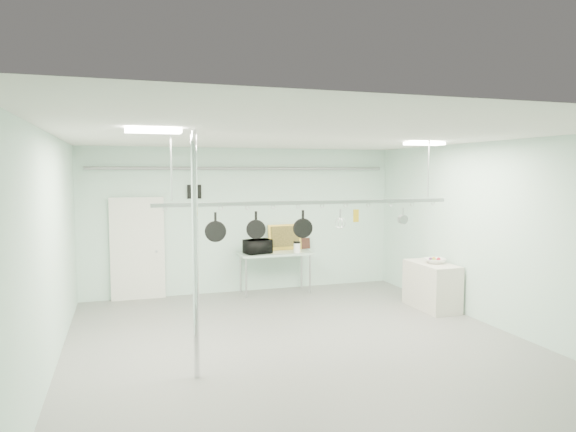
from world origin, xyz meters
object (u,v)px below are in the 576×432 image
object	(u,v)px
pot_rack	(310,201)
fruit_bowl	(435,261)
chrome_pole	(195,256)
skillet_left	(215,226)
microwave	(258,247)
coffee_canister	(297,248)
prep_table	(275,256)
skillet_mid	(256,224)
skillet_right	(303,223)
side_cabinet	(432,286)

from	to	relation	value
pot_rack	fruit_bowl	size ratio (longest dim) A/B	12.26
chrome_pole	skillet_left	world-z (taller)	chrome_pole
microwave	skillet_left	distance (m)	3.66
coffee_canister	prep_table	bearing A→B (deg)	157.72
prep_table	coffee_canister	xyz separation A→B (m)	(0.45, -0.18, 0.18)
skillet_mid	skillet_right	bearing A→B (deg)	18.40
side_cabinet	skillet_left	world-z (taller)	skillet_left
coffee_canister	skillet_right	distance (m)	3.38
microwave	skillet_mid	distance (m)	3.46
prep_table	pot_rack	world-z (taller)	pot_rack
chrome_pole	skillet_mid	bearing A→B (deg)	41.13
skillet_right	chrome_pole	bearing A→B (deg)	-143.39
pot_rack	skillet_mid	distance (m)	0.93
prep_table	skillet_mid	xyz separation A→B (m)	(-1.27, -3.30, 1.05)
prep_table	skillet_right	world-z (taller)	skillet_right
fruit_bowl	skillet_right	world-z (taller)	skillet_right
microwave	pot_rack	bearing A→B (deg)	75.47
chrome_pole	skillet_mid	xyz separation A→B (m)	(1.03, 0.90, 0.29)
chrome_pole	skillet_mid	distance (m)	1.40
prep_table	skillet_mid	world-z (taller)	skillet_mid
microwave	skillet_right	distance (m)	3.35
chrome_pole	skillet_left	size ratio (longest dim) A/B	7.63
skillet_mid	coffee_canister	bearing A→B (deg)	79.53
pot_rack	fruit_bowl	distance (m)	3.42
pot_rack	fruit_bowl	bearing A→B (deg)	19.61
side_cabinet	skillet_right	bearing A→B (deg)	-160.29
fruit_bowl	prep_table	bearing A→B (deg)	139.20
side_cabinet	pot_rack	bearing A→B (deg)	-159.55
fruit_bowl	skillet_mid	size ratio (longest dim) A/B	0.99
microwave	chrome_pole	bearing A→B (deg)	50.82
pot_rack	fruit_bowl	xyz separation A→B (m)	(2.99, 1.06, -1.28)
skillet_left	skillet_right	xyz separation A→B (m)	(1.36, 0.00, 0.00)
prep_table	microwave	bearing A→B (deg)	-172.71
prep_table	pot_rack	size ratio (longest dim) A/B	0.33
prep_table	side_cabinet	xyz separation A→B (m)	(2.55, -2.20, -0.38)
coffee_canister	skillet_right	xyz separation A→B (m)	(-0.97, -3.12, 0.87)
prep_table	coffee_canister	distance (m)	0.52
prep_table	skillet_left	size ratio (longest dim) A/B	3.81
chrome_pole	pot_rack	world-z (taller)	chrome_pole
skillet_right	pot_rack	bearing A→B (deg)	9.79
microwave	coffee_canister	size ratio (longest dim) A/B	2.66
pot_rack	skillet_right	distance (m)	0.37
microwave	skillet_right	size ratio (longest dim) A/B	1.34
coffee_canister	skillet_right	bearing A→B (deg)	-107.27
skillet_left	skillet_mid	size ratio (longest dim) A/B	1.06
chrome_pole	prep_table	world-z (taller)	chrome_pole
pot_rack	microwave	bearing A→B (deg)	90.10
skillet_mid	skillet_right	distance (m)	0.75
side_cabinet	fruit_bowl	world-z (taller)	fruit_bowl
microwave	fruit_bowl	bearing A→B (deg)	129.27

